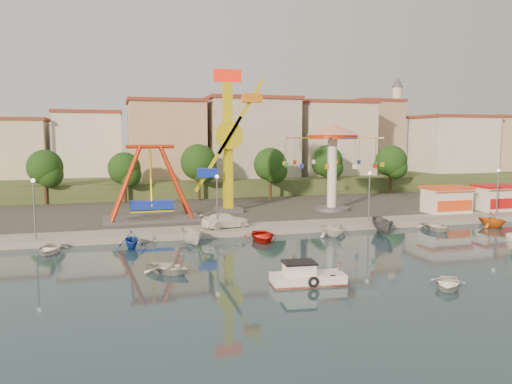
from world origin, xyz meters
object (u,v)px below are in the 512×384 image
object	(u,v)px
kamikaze_tower	(231,145)
cabin_motorboat	(306,278)
van	(226,220)
wave_swinger	(333,147)
rowboat_a	(169,268)
pirate_ship_ride	(151,185)

from	to	relation	value
kamikaze_tower	cabin_motorboat	size ratio (longest dim) A/B	3.41
kamikaze_tower	van	world-z (taller)	kamikaze_tower
wave_swinger	van	xyz separation A→B (m)	(-14.80, -7.86, -6.90)
cabin_motorboat	rowboat_a	xyz separation A→B (m)	(-8.16, 5.18, -0.08)
pirate_ship_ride	kamikaze_tower	bearing A→B (deg)	18.70
pirate_ship_ride	rowboat_a	xyz separation A→B (m)	(-0.24, -19.25, -4.03)
rowboat_a	van	xyz separation A→B (m)	(6.87, 12.83, 0.94)
cabin_motorboat	rowboat_a	world-z (taller)	cabin_motorboat
pirate_ship_ride	rowboat_a	size ratio (longest dim) A/B	2.86
pirate_ship_ride	kamikaze_tower	world-z (taller)	kamikaze_tower
kamikaze_tower	wave_swinger	bearing A→B (deg)	-8.16
van	kamikaze_tower	bearing A→B (deg)	-30.82
wave_swinger	cabin_motorboat	world-z (taller)	wave_swinger
wave_swinger	cabin_motorboat	bearing A→B (deg)	-117.59
rowboat_a	kamikaze_tower	bearing A→B (deg)	22.58
kamikaze_tower	wave_swinger	xyz separation A→B (m)	(12.07, -1.73, -0.33)
wave_swinger	rowboat_a	distance (m)	30.97
pirate_ship_ride	wave_swinger	xyz separation A→B (m)	(21.43, 1.44, 3.80)
kamikaze_tower	wave_swinger	world-z (taller)	kamikaze_tower
wave_swinger	rowboat_a	size ratio (longest dim) A/B	3.32
kamikaze_tower	rowboat_a	bearing A→B (deg)	-113.20
rowboat_a	pirate_ship_ride	bearing A→B (deg)	45.05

